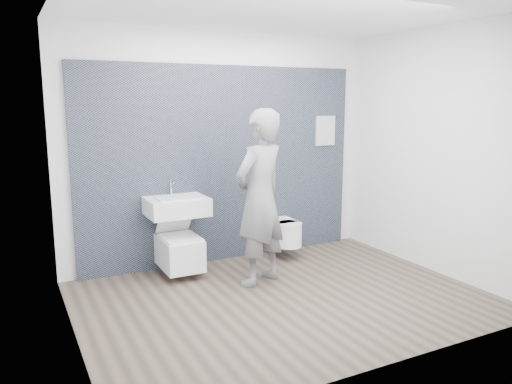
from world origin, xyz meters
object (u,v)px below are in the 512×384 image
washbasin (177,206)px  toilet_rounded (284,233)px  toilet_square (179,250)px  visitor (260,198)px

washbasin → toilet_rounded: washbasin is taller
washbasin → toilet_square: bearing=-90.0°
washbasin → visitor: visitor is taller
visitor → washbasin: bearing=-67.6°
washbasin → visitor: (0.70, -0.69, 0.15)m
toilet_square → visitor: (0.70, -0.64, 0.66)m
visitor → toilet_rounded: bearing=-160.2°
washbasin → toilet_square: (0.00, -0.05, -0.51)m
washbasin → toilet_rounded: 1.48m
washbasin → visitor: bearing=-44.3°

